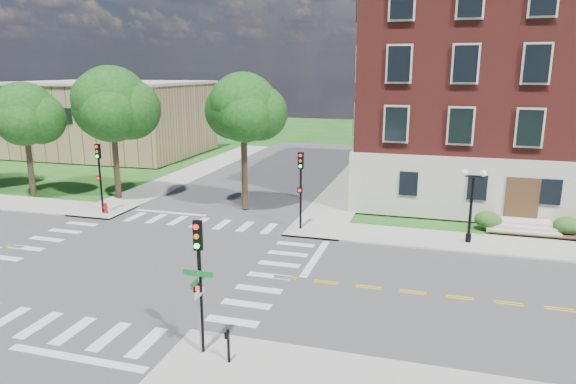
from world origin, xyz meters
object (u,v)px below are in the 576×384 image
(traffic_signal_se, at_px, (199,270))
(push_button_post, at_px, (228,344))
(twin_lamp_west, at_px, (471,201))
(fire_hydrant, at_px, (106,208))
(street_sign_pole, at_px, (199,296))
(traffic_signal_nw, at_px, (99,169))
(traffic_signal_ne, at_px, (301,180))

(traffic_signal_se, bearing_deg, push_button_post, -18.59)
(twin_lamp_west, xyz_separation_m, fire_hydrant, (-23.75, -0.56, -2.06))
(fire_hydrant, bearing_deg, traffic_signal_se, -45.64)
(street_sign_pole, bearing_deg, fire_hydrant, 134.13)
(traffic_signal_se, distance_m, traffic_signal_nw, 20.42)
(fire_hydrant, bearing_deg, twin_lamp_west, 1.34)
(twin_lamp_west, relative_size, fire_hydrant, 5.64)
(traffic_signal_se, relative_size, traffic_signal_nw, 1.00)
(twin_lamp_west, xyz_separation_m, street_sign_pole, (-9.58, -15.16, -0.21))
(traffic_signal_ne, relative_size, push_button_post, 4.00)
(street_sign_pole, xyz_separation_m, fire_hydrant, (-14.17, 14.61, -1.84))
(twin_lamp_west, bearing_deg, street_sign_pole, -122.29)
(street_sign_pole, height_order, push_button_post, street_sign_pole)
(twin_lamp_west, bearing_deg, push_button_post, -118.70)
(traffic_signal_se, xyz_separation_m, fire_hydrant, (-14.16, 14.49, -2.72))
(traffic_signal_nw, distance_m, fire_hydrant, 2.73)
(traffic_signal_se, xyz_separation_m, push_button_post, (1.14, -0.39, -2.39))
(twin_lamp_west, distance_m, push_button_post, 17.67)
(traffic_signal_se, distance_m, twin_lamp_west, 17.85)
(traffic_signal_ne, distance_m, traffic_signal_nw, 14.05)
(street_sign_pole, relative_size, fire_hydrant, 4.13)
(traffic_signal_nw, xyz_separation_m, twin_lamp_west, (23.98, 0.56, -0.66))
(traffic_signal_se, distance_m, street_sign_pole, 0.89)
(traffic_signal_nw, relative_size, fire_hydrant, 6.40)
(traffic_signal_se, distance_m, traffic_signal_ne, 14.83)
(fire_hydrant, bearing_deg, push_button_post, -44.17)
(traffic_signal_ne, height_order, street_sign_pole, traffic_signal_ne)
(traffic_signal_se, height_order, fire_hydrant, traffic_signal_se)
(twin_lamp_west, distance_m, street_sign_pole, 17.94)
(street_sign_pole, height_order, fire_hydrant, street_sign_pole)
(traffic_signal_nw, distance_m, twin_lamp_west, 23.99)
(traffic_signal_nw, bearing_deg, fire_hydrant, 0.10)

